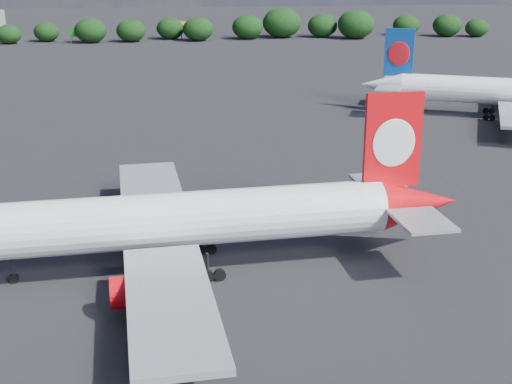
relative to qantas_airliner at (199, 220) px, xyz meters
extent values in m
plane|color=black|center=(-11.48, 44.63, -4.53)|extent=(500.00, 500.00, 0.00)
cylinder|color=white|center=(-1.59, -0.13, 0.15)|extent=(35.83, 7.57, 4.68)
cone|color=red|center=(19.87, 1.63, 0.15)|extent=(7.85, 5.28, 4.68)
cube|color=red|center=(17.07, 1.40, 6.14)|extent=(5.17, 0.89, 8.42)
ellipsoid|color=white|center=(17.09, 1.12, 5.97)|extent=(3.93, 0.51, 4.31)
ellipsoid|color=white|center=(17.04, 1.68, 5.97)|extent=(3.93, 0.51, 4.31)
cube|color=#989A9F|center=(18.42, -3.65, 0.52)|extent=(4.66, 5.94, 0.28)
cube|color=#989A9F|center=(17.58, 6.61, 0.52)|extent=(4.66, 5.94, 0.28)
cube|color=#989A9F|center=(-2.46, -12.41, -1.35)|extent=(7.59, 19.15, 0.51)
cube|color=#989A9F|center=(-4.45, 11.84, -1.35)|extent=(7.59, 19.15, 0.51)
cylinder|color=red|center=(-4.71, -7.90, -2.57)|extent=(4.87, 2.90, 2.53)
cube|color=#989A9F|center=(-4.71, -7.90, -1.91)|extent=(2.08, 0.45, 1.12)
cylinder|color=red|center=(-5.93, 7.03, -2.57)|extent=(4.87, 2.90, 2.53)
cube|color=#989A9F|center=(-5.93, 7.03, -1.91)|extent=(2.08, 0.45, 1.12)
cylinder|color=black|center=(0.51, -2.78, -3.13)|extent=(0.28, 0.28, 2.34)
cylinder|color=black|center=(0.51, -2.78, -4.02)|extent=(1.06, 0.50, 1.03)
cylinder|color=black|center=(1.53, -2.69, -4.02)|extent=(1.06, 0.50, 1.03)
cylinder|color=black|center=(0.05, 2.82, -3.13)|extent=(0.28, 0.28, 2.34)
cylinder|color=black|center=(0.05, 2.82, -4.02)|extent=(1.06, 0.50, 1.03)
cylinder|color=black|center=(1.07, 2.91, -4.02)|extent=(1.06, 0.50, 1.03)
cylinder|color=black|center=(-15.58, -1.28, -3.18)|extent=(0.24, 0.24, 2.34)
cylinder|color=black|center=(-15.58, -1.28, -4.11)|extent=(0.87, 0.40, 0.84)
cylinder|color=white|center=(51.90, 52.99, -0.14)|extent=(32.44, 17.15, 4.39)
cone|color=white|center=(33.31, 60.93, -0.14)|extent=(8.19, 6.80, 4.39)
cube|color=#0D4095|center=(35.74, 59.89, 5.49)|extent=(4.62, 2.30, 7.91)
ellipsoid|color=red|center=(35.64, 59.65, 5.33)|extent=(3.46, 1.61, 4.04)
ellipsoid|color=red|center=(35.84, 60.13, 5.33)|extent=(3.46, 1.61, 4.04)
cube|color=#989A9F|center=(33.03, 55.79, 0.21)|extent=(5.71, 6.40, 0.26)
cube|color=#989A9F|center=(36.83, 64.68, 0.21)|extent=(5.71, 6.40, 0.26)
cylinder|color=black|center=(49.25, 51.26, -3.21)|extent=(0.32, 0.32, 2.20)
cylinder|color=black|center=(49.25, 51.26, -4.05)|extent=(1.04, 0.74, 0.97)
cylinder|color=black|center=(48.36, 51.64, -4.05)|extent=(1.04, 0.74, 0.97)
cylinder|color=black|center=(51.32, 56.11, -3.21)|extent=(0.32, 0.32, 2.20)
cylinder|color=black|center=(51.32, 56.11, -4.05)|extent=(1.04, 0.74, 0.97)
cylinder|color=black|center=(50.43, 56.49, -4.05)|extent=(1.04, 0.74, 0.97)
cube|color=#125C19|center=(-29.48, 160.63, -1.33)|extent=(6.00, 0.30, 2.60)
cylinder|color=gray|center=(-31.98, 160.63, -3.53)|extent=(0.20, 0.20, 2.00)
cylinder|color=gray|center=(-26.98, 160.63, -3.53)|extent=(0.20, 0.20, 2.00)
cube|color=#ECAF14|center=(0.52, 166.63, -0.53)|extent=(5.00, 0.30, 3.00)
cylinder|color=gray|center=(0.52, 166.63, -3.28)|extent=(0.30, 0.30, 2.50)
ellipsoid|color=black|center=(-49.75, 161.26, -1.72)|extent=(7.30, 6.18, 5.62)
ellipsoid|color=black|center=(-39.71, 165.56, -1.63)|extent=(7.53, 6.37, 5.79)
ellipsoid|color=black|center=(-26.23, 161.18, -0.93)|extent=(9.36, 7.92, 7.20)
ellipsoid|color=black|center=(-14.49, 162.12, -1.20)|extent=(8.66, 7.33, 6.67)
ellipsoid|color=black|center=(-2.78, 167.61, -1.22)|extent=(8.60, 7.28, 6.62)
ellipsoid|color=black|center=(5.52, 162.24, -0.99)|extent=(9.20, 7.78, 7.08)
ellipsoid|color=black|center=(20.77, 165.14, -0.86)|extent=(9.54, 8.07, 7.34)
ellipsoid|color=black|center=(31.80, 167.77, 0.10)|extent=(12.04, 10.19, 9.26)
ellipsoid|color=black|center=(44.60, 167.34, -0.94)|extent=(9.33, 7.90, 7.18)
ellipsoid|color=black|center=(54.16, 162.42, -0.10)|extent=(11.53, 9.75, 8.87)
ellipsoid|color=black|center=(72.10, 168.60, -1.25)|extent=(8.53, 7.21, 6.56)
ellipsoid|color=black|center=(84.26, 164.89, -0.99)|extent=(9.22, 7.80, 7.09)
ellipsoid|color=black|center=(93.40, 163.14, -1.68)|extent=(7.42, 6.28, 5.71)
camera|label=1|loc=(-1.49, -57.07, 21.97)|focal=50.00mm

